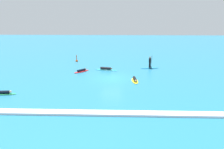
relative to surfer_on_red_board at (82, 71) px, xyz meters
The scene contains 8 objects.
ground_plane 5.45m from the surfer_on_red_board, 36.68° to the right, with size 120.00×120.00×0.00m, color teal.
surfer_on_red_board is the anchor object (origin of this frame).
surfer_on_yellow_board 8.41m from the surfer_on_red_board, 31.58° to the right, with size 0.92×2.63×0.44m.
surfer_on_blue_board 10.08m from the surfer_on_red_board, 14.24° to the left, with size 2.76×0.99×2.05m.
surfer_on_teal_board 3.50m from the surfer_on_red_board, 17.53° to the left, with size 3.32×1.33×0.47m.
surfer_on_green_board 11.69m from the surfer_on_red_board, 123.70° to the right, with size 2.88×0.81×0.42m.
marker_buoy 7.40m from the surfer_on_red_board, 105.57° to the left, with size 0.42×0.42×1.20m.
wave_crest 14.76m from the surfer_on_red_board, 72.79° to the right, with size 23.73×0.90×0.18m, color white.
Camera 1 is at (1.02, -28.48, 7.95)m, focal length 37.76 mm.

